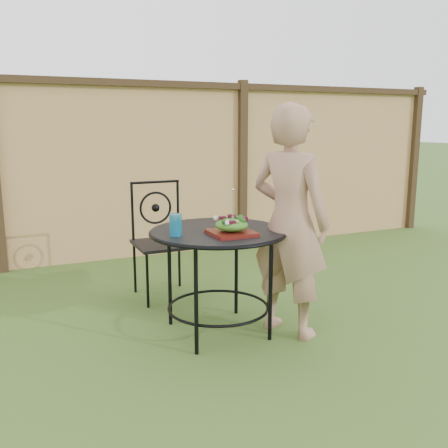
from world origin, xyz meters
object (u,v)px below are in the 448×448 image
at_px(patio_table, 218,250).
at_px(salad_plate, 232,233).
at_px(patio_chair, 162,236).
at_px(diner, 290,222).

xyz_separation_m(patio_table, salad_plate, (0.02, -0.17, 0.15)).
bearing_deg(patio_chair, patio_table, -82.51).
relative_size(diner, salad_plate, 5.76).
distance_m(patio_table, salad_plate, 0.23).
relative_size(patio_chair, salad_plate, 3.52).
distance_m(diner, salad_plate, 0.42).
xyz_separation_m(patio_chair, salad_plate, (0.14, -1.08, 0.23)).
distance_m(patio_chair, salad_plate, 1.11).
height_order(patio_table, patio_chair, patio_chair).
height_order(patio_chair, salad_plate, patio_chair).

